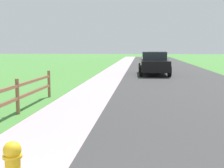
% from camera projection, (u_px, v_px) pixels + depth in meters
% --- Properties ---
extents(ground_plane, '(120.00, 120.00, 0.00)m').
position_uv_depth(ground_plane, '(128.00, 69.00, 26.68)').
color(ground_plane, '#468238').
extents(road_asphalt, '(7.00, 66.00, 0.01)m').
position_uv_depth(road_asphalt, '(165.00, 68.00, 28.32)').
color(road_asphalt, '#333333').
rests_on(road_asphalt, ground).
extents(curb_concrete, '(6.00, 66.00, 0.01)m').
position_uv_depth(curb_concrete, '(98.00, 67.00, 28.94)').
color(curb_concrete, '#BE9AA7').
rests_on(curb_concrete, ground).
extents(grass_verge, '(5.00, 66.00, 0.00)m').
position_uv_depth(grass_verge, '(83.00, 67.00, 29.09)').
color(grass_verge, '#468238').
rests_on(grass_verge, ground).
extents(parked_suv_black, '(2.22, 4.75, 1.65)m').
position_uv_depth(parked_suv_black, '(154.00, 63.00, 21.27)').
color(parked_suv_black, black).
rests_on(parked_suv_black, ground).
extents(parked_car_silver, '(2.20, 4.37, 1.54)m').
position_uv_depth(parked_car_silver, '(157.00, 59.00, 30.53)').
color(parked_car_silver, '#B7BABF').
rests_on(parked_car_silver, ground).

